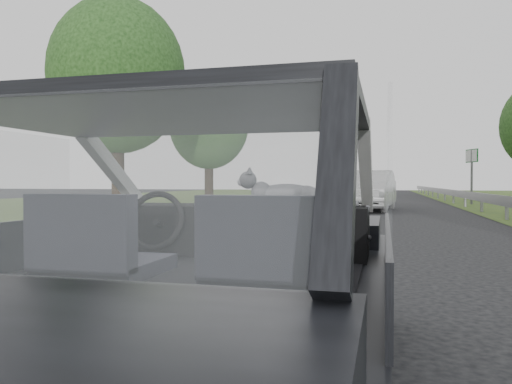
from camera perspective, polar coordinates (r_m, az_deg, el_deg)
The scene contains 10 objects.
subject_car at distance 2.50m, azimuth -6.44°, elevation -8.47°, with size 1.80×4.00×1.45m, color black.
dashboard at distance 3.07m, azimuth -2.26°, elevation -4.32°, with size 1.58×0.45×0.30m, color black.
driver_seat at distance 2.40m, azimuth -17.96°, elevation -5.19°, with size 0.50×0.72×0.42m, color black.
passenger_seat at distance 2.09m, azimuth 1.02°, elevation -6.08°, with size 0.50×0.72×0.42m, color black.
steering_wheel at distance 2.94m, azimuth -11.44°, elevation -3.22°, with size 0.36×0.36×0.04m, color black.
cat at distance 2.98m, azimuth 3.48°, elevation -0.15°, with size 0.51×0.16×0.23m, color slate.
other_car at distance 20.55m, azimuth 12.80°, elevation 0.19°, with size 1.94×4.92×1.62m, color #B1B1B1.
highway_sign at distance 27.54m, azimuth 23.43°, elevation 1.60°, with size 0.11×1.13×2.81m, color #1B6E2E.
tree_5 at distance 22.16m, azimuth -15.54°, elevation 9.39°, with size 5.72×5.72×8.67m, color black, non-canonical shape.
tree_6 at distance 28.61m, azimuth -5.41°, elevation 5.79°, with size 4.57×4.57×6.92m, color black, non-canonical shape.
Camera 1 is at (0.88, -2.30, 1.14)m, focal length 35.00 mm.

